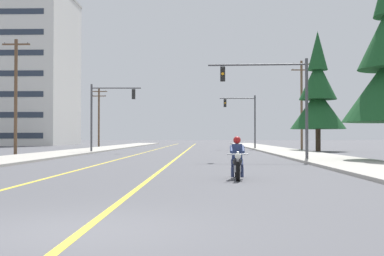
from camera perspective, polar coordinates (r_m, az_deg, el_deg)
name	(u,v)px	position (r m, az deg, el deg)	size (l,w,h in m)	color
ground_plane	(68,231)	(7.76, -14.41, -11.76)	(400.00, 400.00, 0.00)	#515156
lane_stripe_center	(187,150)	(52.39, -0.59, -2.62)	(0.16, 100.00, 0.01)	yellow
lane_stripe_left	(154,150)	(52.65, -4.53, -2.61)	(0.16, 100.00, 0.01)	yellow
sidewalk_kerb_right	(282,151)	(47.97, 10.64, -2.67)	(4.40, 110.00, 0.14)	#ADA89E
sidewalk_kerb_left	(85,151)	(48.81, -12.55, -2.64)	(4.40, 110.00, 0.14)	#ADA89E
motorcycle_with_rider	(237,162)	(16.61, 5.36, -4.01)	(0.70, 2.19, 1.46)	black
traffic_signal_near_right	(277,92)	(29.83, 10.01, 4.20)	(6.05, 0.48, 6.20)	#47474C
traffic_signal_near_left	(106,108)	(44.24, -10.16, 2.38)	(4.57, 0.42, 6.20)	#47474C
traffic_signal_mid_right	(245,114)	(55.50, 6.28, 1.65)	(4.13, 0.56, 6.20)	#47474C
utility_pole_left_near	(16,94)	(41.21, -20.11, 3.76)	(2.24, 0.26, 9.28)	brown
utility_pole_right_far	(302,102)	(56.34, 12.82, 3.05)	(2.30, 0.26, 10.12)	brown
utility_pole_left_far	(99,115)	(69.68, -10.95, 1.49)	(2.33, 0.26, 8.29)	brown
conifer_tree_right_verge_far	(318,96)	(49.60, 14.65, 3.67)	(5.44, 5.44, 11.98)	#423023
apartment_building_far_left_block	(13,69)	(90.33, -20.35, 6.52)	(19.72, 17.29, 26.45)	silver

